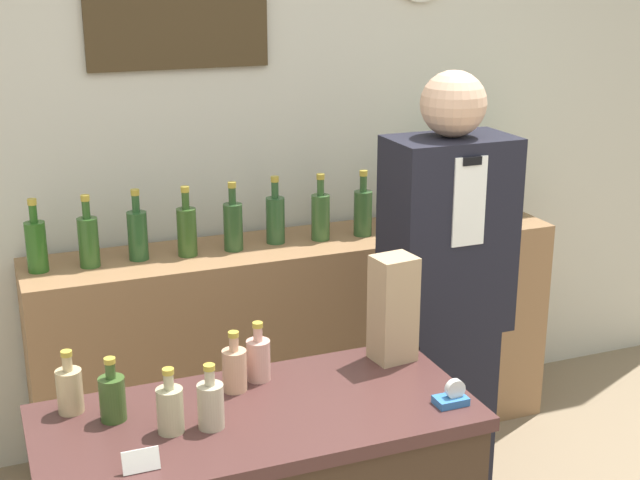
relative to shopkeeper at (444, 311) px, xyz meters
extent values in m
cube|color=beige|center=(-0.47, 1.02, 0.49)|extent=(5.20, 0.06, 2.70)
cube|color=#3E2E1A|center=(-0.70, 0.98, 1.00)|extent=(0.74, 0.02, 0.42)
cube|color=#8E6642|center=(-0.28, 0.75, -0.39)|extent=(2.28, 0.42, 0.94)
cube|color=#432623|center=(-0.88, -0.54, 0.02)|extent=(1.19, 0.55, 0.04)
cube|color=black|center=(0.00, 0.00, -0.46)|extent=(0.33, 0.26, 0.80)
cube|color=black|center=(0.00, 0.00, 0.29)|extent=(0.44, 0.26, 0.70)
cube|color=white|center=(0.00, -0.13, 0.44)|extent=(0.12, 0.01, 0.31)
cube|color=black|center=(0.00, -0.14, 0.58)|extent=(0.07, 0.01, 0.03)
sphere|color=tan|center=(0.00, 0.00, 0.75)|extent=(0.23, 0.23, 0.23)
cylinder|color=#9E998E|center=(0.61, 0.72, 0.13)|extent=(0.17, 0.17, 0.09)
sphere|color=#2D6B2D|center=(0.61, 0.72, 0.31)|extent=(0.31, 0.31, 0.31)
cube|color=tan|center=(-0.39, -0.37, 0.21)|extent=(0.13, 0.12, 0.33)
cube|color=#2D66A8|center=(-0.37, -0.70, 0.05)|extent=(0.09, 0.06, 0.02)
cylinder|color=silver|center=(-0.36, -0.70, 0.09)|extent=(0.06, 0.02, 0.06)
cube|color=white|center=(-1.23, -0.72, 0.07)|extent=(0.09, 0.02, 0.06)
cylinder|color=tan|center=(-1.35, -0.35, 0.10)|extent=(0.07, 0.07, 0.12)
cylinder|color=tan|center=(-1.35, -0.35, 0.18)|extent=(0.03, 0.03, 0.04)
cylinder|color=#B29933|center=(-1.35, -0.35, 0.21)|extent=(0.03, 0.03, 0.01)
cylinder|color=#375323|center=(-1.25, -0.44, 0.10)|extent=(0.07, 0.07, 0.12)
cylinder|color=#375323|center=(-1.25, -0.44, 0.18)|extent=(0.03, 0.03, 0.04)
cylinder|color=#B29933|center=(-1.25, -0.44, 0.21)|extent=(0.03, 0.03, 0.01)
cylinder|color=tan|center=(-1.12, -0.56, 0.10)|extent=(0.07, 0.07, 0.12)
cylinder|color=tan|center=(-1.12, -0.56, 0.18)|extent=(0.03, 0.03, 0.04)
cylinder|color=#B29933|center=(-1.12, -0.56, 0.21)|extent=(0.03, 0.03, 0.01)
cylinder|color=tan|center=(-1.02, -0.57, 0.10)|extent=(0.07, 0.07, 0.12)
cylinder|color=tan|center=(-1.02, -0.57, 0.18)|extent=(0.03, 0.03, 0.04)
cylinder|color=#B29933|center=(-1.02, -0.57, 0.21)|extent=(0.03, 0.03, 0.01)
cylinder|color=tan|center=(-0.90, -0.39, 0.10)|extent=(0.07, 0.07, 0.12)
cylinder|color=tan|center=(-0.90, -0.39, 0.18)|extent=(0.03, 0.03, 0.04)
cylinder|color=#B29933|center=(-0.90, -0.39, 0.21)|extent=(0.03, 0.03, 0.01)
cylinder|color=tan|center=(-0.82, -0.35, 0.10)|extent=(0.07, 0.07, 0.12)
cylinder|color=tan|center=(-0.82, -0.35, 0.18)|extent=(0.03, 0.03, 0.04)
cylinder|color=#B29933|center=(-0.82, -0.35, 0.21)|extent=(0.03, 0.03, 0.01)
cylinder|color=#28581C|center=(-1.34, 0.76, 0.18)|extent=(0.08, 0.08, 0.19)
cylinder|color=#28581C|center=(-1.34, 0.76, 0.31)|extent=(0.03, 0.03, 0.07)
cylinder|color=#B29933|center=(-1.34, 0.76, 0.35)|extent=(0.03, 0.03, 0.02)
cylinder|color=#2E5622|center=(-1.15, 0.75, 0.18)|extent=(0.08, 0.08, 0.19)
cylinder|color=#2E5622|center=(-1.15, 0.75, 0.31)|extent=(0.03, 0.03, 0.07)
cylinder|color=#B29933|center=(-1.15, 0.75, 0.35)|extent=(0.03, 0.03, 0.02)
cylinder|color=#274F26|center=(-0.95, 0.76, 0.18)|extent=(0.08, 0.08, 0.19)
cylinder|color=#274F26|center=(-0.95, 0.76, 0.31)|extent=(0.03, 0.03, 0.07)
cylinder|color=#B29933|center=(-0.95, 0.76, 0.35)|extent=(0.03, 0.03, 0.02)
cylinder|color=#325221|center=(-0.76, 0.74, 0.18)|extent=(0.08, 0.08, 0.19)
cylinder|color=#325221|center=(-0.76, 0.74, 0.31)|extent=(0.03, 0.03, 0.07)
cylinder|color=#B29933|center=(-0.76, 0.74, 0.35)|extent=(0.03, 0.03, 0.02)
cylinder|color=#2B4D26|center=(-0.57, 0.74, 0.18)|extent=(0.08, 0.08, 0.19)
cylinder|color=#2B4D26|center=(-0.57, 0.74, 0.31)|extent=(0.03, 0.03, 0.07)
cylinder|color=#B29933|center=(-0.57, 0.74, 0.35)|extent=(0.03, 0.03, 0.02)
cylinder|color=#2B522A|center=(-0.38, 0.77, 0.18)|extent=(0.08, 0.08, 0.19)
cylinder|color=#2B522A|center=(-0.38, 0.77, 0.31)|extent=(0.03, 0.03, 0.07)
cylinder|color=#B29933|center=(-0.38, 0.77, 0.35)|extent=(0.03, 0.03, 0.02)
cylinder|color=#34592A|center=(-0.19, 0.74, 0.18)|extent=(0.08, 0.08, 0.19)
cylinder|color=#34592A|center=(-0.19, 0.74, 0.31)|extent=(0.03, 0.03, 0.07)
cylinder|color=#B29933|center=(-0.19, 0.74, 0.35)|extent=(0.03, 0.03, 0.02)
cylinder|color=#2D4F27|center=(0.00, 0.73, 0.18)|extent=(0.08, 0.08, 0.19)
cylinder|color=#2D4F27|center=(0.00, 0.73, 0.31)|extent=(0.03, 0.03, 0.07)
cylinder|color=#B29933|center=(0.00, 0.73, 0.35)|extent=(0.03, 0.03, 0.02)
cylinder|color=#2E5723|center=(0.20, 0.75, 0.18)|extent=(0.08, 0.08, 0.19)
cylinder|color=#2E5723|center=(0.20, 0.75, 0.31)|extent=(0.03, 0.03, 0.07)
cylinder|color=#B29933|center=(0.20, 0.75, 0.35)|extent=(0.03, 0.03, 0.02)
cylinder|color=#304C1D|center=(0.39, 0.75, 0.18)|extent=(0.08, 0.08, 0.19)
cylinder|color=#304C1D|center=(0.39, 0.75, 0.31)|extent=(0.03, 0.03, 0.07)
cylinder|color=#B29933|center=(0.39, 0.75, 0.35)|extent=(0.03, 0.03, 0.02)
camera|label=1|loc=(-1.53, -2.62, 1.22)|focal=50.00mm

